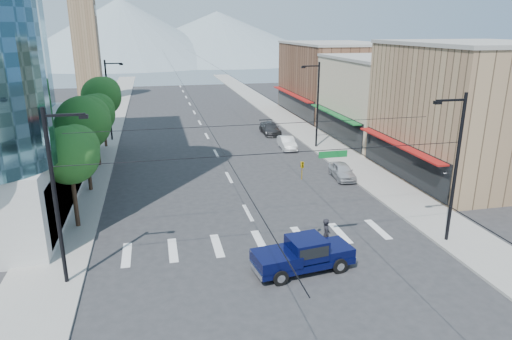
# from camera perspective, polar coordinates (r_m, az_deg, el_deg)

# --- Properties ---
(ground) EXTENTS (160.00, 160.00, 0.00)m
(ground) POSITION_cam_1_polar(r_m,az_deg,el_deg) (26.70, 1.64, -10.26)
(ground) COLOR #28282B
(ground) RESTS_ON ground
(sidewalk_left) EXTENTS (4.00, 120.00, 0.15)m
(sidewalk_left) POSITION_cam_1_polar(r_m,az_deg,el_deg) (64.36, -17.96, 5.58)
(sidewalk_left) COLOR gray
(sidewalk_left) RESTS_ON ground
(sidewalk_right) EXTENTS (4.00, 120.00, 0.15)m
(sidewalk_right) POSITION_cam_1_polar(r_m,az_deg,el_deg) (66.53, 3.17, 6.78)
(sidewalk_right) COLOR gray
(sidewalk_right) RESTS_ON ground
(shop_near) EXTENTS (12.00, 14.00, 11.00)m
(shop_near) POSITION_cam_1_polar(r_m,az_deg,el_deg) (42.43, 25.36, 6.42)
(shop_near) COLOR #8C6B4C
(shop_near) RESTS_ON ground
(shop_mid) EXTENTS (12.00, 14.00, 9.00)m
(shop_mid) POSITION_cam_1_polar(r_m,az_deg,el_deg) (54.15, 16.24, 8.39)
(shop_mid) COLOR tan
(shop_mid) RESTS_ON ground
(shop_far) EXTENTS (12.00, 18.00, 10.00)m
(shop_far) POSITION_cam_1_polar(r_m,az_deg,el_deg) (68.41, 9.83, 11.02)
(shop_far) COLOR brown
(shop_far) RESTS_ON ground
(clock_tower) EXTENTS (4.80, 4.80, 20.40)m
(clock_tower) POSITION_cam_1_polar(r_m,az_deg,el_deg) (85.54, -20.56, 15.25)
(clock_tower) COLOR #8C6B4C
(clock_tower) RESTS_ON ground
(mountain_left) EXTENTS (80.00, 80.00, 22.00)m
(mountain_left) POSITION_cam_1_polar(r_m,az_deg,el_deg) (173.11, -16.40, 16.36)
(mountain_left) COLOR gray
(mountain_left) RESTS_ON ground
(mountain_right) EXTENTS (90.00, 90.00, 18.00)m
(mountain_right) POSITION_cam_1_polar(r_m,az_deg,el_deg) (184.73, -4.84, 16.39)
(mountain_right) COLOR gray
(mountain_right) RESTS_ON ground
(tree_near) EXTENTS (3.65, 3.64, 6.71)m
(tree_near) POSITION_cam_1_polar(r_m,az_deg,el_deg) (30.34, -22.06, 2.00)
(tree_near) COLOR black
(tree_near) RESTS_ON ground
(tree_midnear) EXTENTS (4.09, 4.09, 7.52)m
(tree_midnear) POSITION_cam_1_polar(r_m,az_deg,el_deg) (36.97, -20.58, 5.73)
(tree_midnear) COLOR black
(tree_midnear) RESTS_ON ground
(tree_midfar) EXTENTS (3.65, 3.64, 6.71)m
(tree_midfar) POSITION_cam_1_polar(r_m,az_deg,el_deg) (43.90, -19.38, 6.76)
(tree_midfar) COLOR black
(tree_midfar) RESTS_ON ground
(tree_far) EXTENTS (4.09, 4.09, 7.52)m
(tree_far) POSITION_cam_1_polar(r_m,az_deg,el_deg) (50.69, -18.64, 8.85)
(tree_far) COLOR black
(tree_far) RESTS_ON ground
(signal_rig) EXTENTS (21.80, 0.20, 9.00)m
(signal_rig) POSITION_cam_1_polar(r_m,az_deg,el_deg) (24.01, 2.77, -1.45)
(signal_rig) COLOR black
(signal_rig) RESTS_ON ground
(lamp_pole_nw) EXTENTS (2.00, 0.25, 9.00)m
(lamp_pole_nw) POSITION_cam_1_polar(r_m,az_deg,el_deg) (53.60, -17.86, 8.64)
(lamp_pole_nw) COLOR black
(lamp_pole_nw) RESTS_ON ground
(lamp_pole_ne) EXTENTS (2.00, 0.25, 9.00)m
(lamp_pole_ne) POSITION_cam_1_polar(r_m,az_deg,el_deg) (48.42, 7.58, 8.46)
(lamp_pole_ne) COLOR black
(lamp_pole_ne) RESTS_ON ground
(pickup_truck) EXTENTS (5.65, 2.68, 1.84)m
(pickup_truck) POSITION_cam_1_polar(r_m,az_deg,el_deg) (24.60, 5.85, -10.40)
(pickup_truck) COLOR #070B34
(pickup_truck) RESTS_ON ground
(pedestrian) EXTENTS (0.61, 0.80, 1.99)m
(pedestrian) POSITION_cam_1_polar(r_m,az_deg,el_deg) (26.78, 8.76, -8.01)
(pedestrian) COLOR black
(pedestrian) RESTS_ON ground
(parked_car_near) EXTENTS (1.87, 4.01, 1.33)m
(parked_car_near) POSITION_cam_1_polar(r_m,az_deg,el_deg) (39.57, 10.72, -0.11)
(parked_car_near) COLOR #BCBCC1
(parked_car_near) RESTS_ON ground
(parked_car_mid) EXTENTS (1.63, 4.09, 1.32)m
(parked_car_mid) POSITION_cam_1_polar(r_m,az_deg,el_deg) (48.52, 3.88, 3.43)
(parked_car_mid) COLOR white
(parked_car_mid) RESTS_ON ground
(parked_car_far) EXTENTS (1.99, 4.79, 1.39)m
(parked_car_far) POSITION_cam_1_polar(r_m,az_deg,el_deg) (55.27, 1.76, 5.24)
(parked_car_far) COLOR #313133
(parked_car_far) RESTS_ON ground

